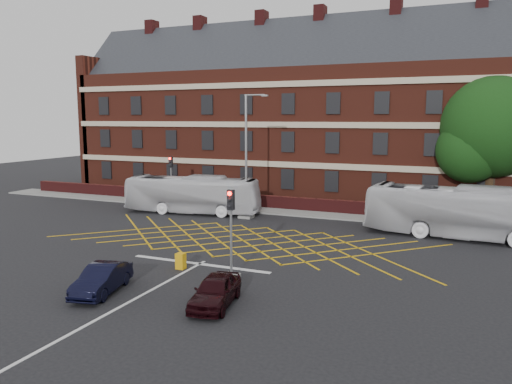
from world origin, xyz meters
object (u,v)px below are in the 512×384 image
at_px(traffic_light_far, 171,185).
at_px(utility_cabinet, 181,261).
at_px(car_navy, 102,279).
at_px(direction_signs, 162,189).
at_px(traffic_light_near, 231,242).
at_px(car_maroon, 215,291).
at_px(deciduous_tree, 492,134).
at_px(bus_right, 462,212).
at_px(street_lamp, 247,176).
at_px(bus_left, 192,194).

bearing_deg(traffic_light_far, utility_cabinet, -56.13).
height_order(car_navy, direction_signs, direction_signs).
xyz_separation_m(traffic_light_near, direction_signs, (-14.61, 16.24, -0.39)).
bearing_deg(car_maroon, direction_signs, 118.58).
distance_m(traffic_light_near, utility_cabinet, 3.33).
height_order(deciduous_tree, direction_signs, deciduous_tree).
height_order(traffic_light_near, direction_signs, traffic_light_near).
relative_size(bus_right, deciduous_tree, 1.12).
distance_m(bus_right, car_maroon, 18.76).
height_order(car_navy, traffic_light_far, traffic_light_far).
distance_m(street_lamp, direction_signs, 9.91).
distance_m(deciduous_tree, direction_signs, 27.18).
bearing_deg(utility_cabinet, street_lamp, 99.51).
height_order(car_maroon, utility_cabinet, car_maroon).
bearing_deg(car_navy, car_maroon, -7.02).
relative_size(car_maroon, deciduous_tree, 0.34).
height_order(traffic_light_near, street_lamp, street_lamp).
bearing_deg(bus_right, traffic_light_near, 147.19).
bearing_deg(car_navy, traffic_light_near, 28.82).
height_order(car_maroon, direction_signs, direction_signs).
relative_size(traffic_light_far, direction_signs, 1.94).
relative_size(bus_left, car_maroon, 2.96).
height_order(car_maroon, traffic_light_near, traffic_light_near).
distance_m(deciduous_tree, street_lamp, 18.77).
bearing_deg(direction_signs, car_navy, -63.12).
bearing_deg(bus_left, direction_signs, 52.61).
distance_m(deciduous_tree, traffic_light_near, 24.58).
distance_m(traffic_light_far, direction_signs, 1.14).
height_order(car_navy, utility_cabinet, car_navy).
relative_size(car_maroon, traffic_light_far, 0.86).
distance_m(bus_left, utility_cabinet, 15.10).
height_order(bus_left, car_maroon, bus_left).
bearing_deg(street_lamp, traffic_light_far, 163.59).
bearing_deg(direction_signs, car_maroon, -51.64).
xyz_separation_m(street_lamp, direction_signs, (-9.37, 2.64, -1.86)).
relative_size(bus_left, bus_right, 0.91).
height_order(deciduous_tree, traffic_light_near, deciduous_tree).
bearing_deg(traffic_light_far, car_maroon, -53.32).
bearing_deg(car_navy, street_lamp, 79.35).
height_order(bus_right, traffic_light_near, traffic_light_near).
bearing_deg(direction_signs, utility_cabinet, -53.88).
bearing_deg(street_lamp, utility_cabinet, -80.49).
bearing_deg(bus_left, car_maroon, -154.92).
xyz_separation_m(bus_left, traffic_light_near, (10.08, -13.66, 0.25)).
xyz_separation_m(deciduous_tree, traffic_light_near, (-11.65, -21.15, -4.60)).
relative_size(street_lamp, utility_cabinet, 11.46).
xyz_separation_m(deciduous_tree, traffic_light_far, (-25.21, -5.10, -4.60)).
height_order(bus_left, traffic_light_near, traffic_light_near).
distance_m(bus_left, car_maroon, 20.29).
relative_size(street_lamp, direction_signs, 4.23).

